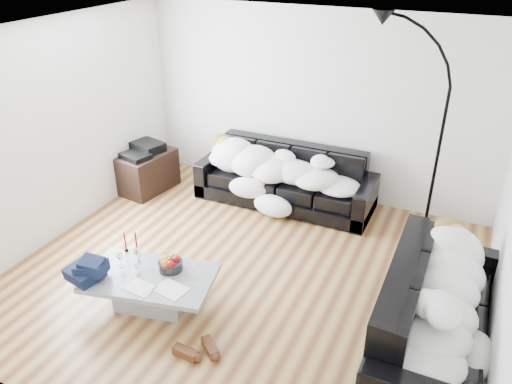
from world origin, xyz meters
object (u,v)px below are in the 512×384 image
at_px(sofa_back, 285,177).
at_px(candle_left, 125,242).
at_px(sleeper_back, 284,164).
at_px(floor_lamp, 439,150).
at_px(fruit_bowl, 170,263).
at_px(wine_glass_b, 120,259).
at_px(wine_glass_a, 137,255).
at_px(coffee_table, 152,290).
at_px(wine_glass_c, 138,269).
at_px(sleeper_right, 442,295).
at_px(shoes, 197,350).
at_px(av_cabinet, 146,171).
at_px(candle_right, 136,243).
at_px(sofa_right, 438,314).
at_px(stereo, 144,149).

xyz_separation_m(sofa_back, candle_left, (-0.90, -2.35, 0.08)).
xyz_separation_m(sleeper_back, floor_lamp, (1.93, -0.04, 0.55)).
distance_m(sofa_back, fruit_bowl, 2.44).
bearing_deg(wine_glass_b, sofa_back, 73.34).
xyz_separation_m(wine_glass_a, candle_left, (-0.24, 0.11, 0.03)).
distance_m(coffee_table, floor_lamp, 3.57).
relative_size(wine_glass_a, wine_glass_c, 1.14).
bearing_deg(wine_glass_a, candle_left, 154.56).
xyz_separation_m(sleeper_right, fruit_bowl, (-2.56, -0.37, -0.20)).
bearing_deg(shoes, fruit_bowl, 153.12).
bearing_deg(av_cabinet, sleeper_back, 19.87).
xyz_separation_m(wine_glass_a, shoes, (1.01, -0.53, -0.41)).
relative_size(sleeper_back, candle_right, 8.31).
height_order(wine_glass_a, av_cabinet, av_cabinet).
height_order(coffee_table, wine_glass_b, wine_glass_b).
bearing_deg(wine_glass_b, sleeper_back, 73.03).
bearing_deg(sofa_right, shoes, 116.04).
bearing_deg(coffee_table, sofa_back, 81.15).
bearing_deg(sofa_right, wine_glass_a, 97.90).
bearing_deg(candle_right, stereo, 123.79).
bearing_deg(sofa_back, sofa_right, -41.96).
distance_m(shoes, av_cabinet, 3.48).
distance_m(sleeper_back, av_cabinet, 2.09).
height_order(candle_left, stereo, stereo).
xyz_separation_m(wine_glass_a, av_cabinet, (-1.36, 2.00, -0.17)).
bearing_deg(candle_left, wine_glass_b, -63.04).
relative_size(sofa_back, floor_lamp, 1.04).
xyz_separation_m(sleeper_back, wine_glass_c, (-0.51, -2.59, -0.18)).
height_order(wine_glass_b, shoes, wine_glass_b).
height_order(candle_left, shoes, candle_left).
relative_size(shoes, av_cabinet, 0.50).
bearing_deg(coffee_table, sleeper_right, 11.54).
bearing_deg(wine_glass_c, wine_glass_a, 128.44).
bearing_deg(sofa_right, sleeper_right, 0.00).
distance_m(wine_glass_b, shoes, 1.26).
distance_m(sofa_back, candle_right, 2.44).
height_order(sofa_back, candle_left, sofa_back).
distance_m(stereo, floor_lamp, 4.00).
xyz_separation_m(sofa_back, candle_right, (-0.77, -2.32, 0.09)).
relative_size(sleeper_back, floor_lamp, 0.88).
height_order(fruit_bowl, wine_glass_b, wine_glass_b).
xyz_separation_m(sofa_right, floor_lamp, (-0.36, 1.97, 0.74)).
bearing_deg(candle_right, sofa_right, 5.00).
bearing_deg(fruit_bowl, shoes, -42.21).
bearing_deg(wine_glass_a, candle_right, 128.66).
distance_m(sleeper_back, coffee_table, 2.62).
height_order(sleeper_back, candle_left, sleeper_back).
bearing_deg(candle_left, coffee_table, -27.35).
relative_size(sleeper_right, shoes, 4.41).
height_order(shoes, av_cabinet, av_cabinet).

